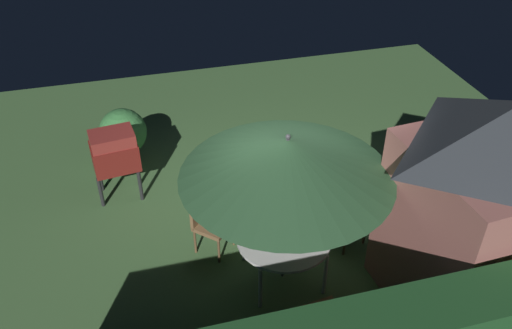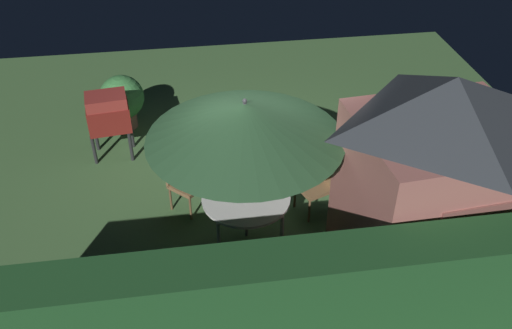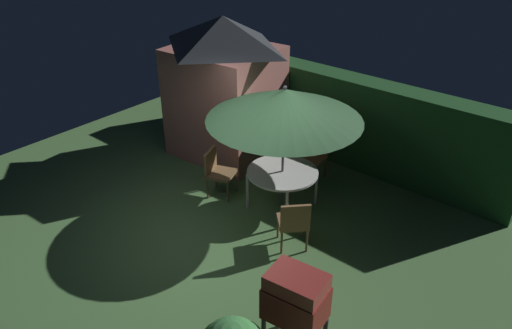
{
  "view_description": "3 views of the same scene",
  "coord_description": "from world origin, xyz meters",
  "px_view_note": "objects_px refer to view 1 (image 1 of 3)",
  "views": [
    {
      "loc": [
        1.98,
        6.07,
        5.55
      ],
      "look_at": [
        0.44,
        0.35,
        1.3
      ],
      "focal_mm": 37.44,
      "sensor_mm": 36.0,
      "label": 1
    },
    {
      "loc": [
        1.05,
        7.21,
        5.72
      ],
      "look_at": [
        0.12,
        0.95,
        1.07
      ],
      "focal_mm": 39.12,
      "sensor_mm": 36.0,
      "label": 2
    },
    {
      "loc": [
        4.64,
        -4.61,
        5.02
      ],
      "look_at": [
        0.33,
        0.49,
        1.2
      ],
      "focal_mm": 34.04,
      "sensor_mm": 36.0,
      "label": 3
    }
  ],
  "objects_px": {
    "patio_umbrella": "(287,158)",
    "chair_far_side": "(328,319)",
    "garden_shed": "(491,209)",
    "patio_table": "(284,239)",
    "bbq_grill": "(114,152)",
    "chair_near_shed": "(208,220)",
    "potted_plant_by_shed": "(123,134)",
    "chair_toward_hedge": "(352,212)"
  },
  "relations": [
    {
      "from": "patio_table",
      "to": "chair_far_side",
      "type": "relative_size",
      "value": 1.39
    },
    {
      "from": "bbq_grill",
      "to": "chair_near_shed",
      "type": "bearing_deg",
      "value": 126.69
    },
    {
      "from": "chair_near_shed",
      "to": "chair_far_side",
      "type": "bearing_deg",
      "value": 116.16
    },
    {
      "from": "garden_shed",
      "to": "bbq_grill",
      "type": "xyz_separation_m",
      "value": [
        4.25,
        -3.32,
        -0.63
      ]
    },
    {
      "from": "chair_near_shed",
      "to": "garden_shed",
      "type": "bearing_deg",
      "value": 150.4
    },
    {
      "from": "garden_shed",
      "to": "chair_toward_hedge",
      "type": "bearing_deg",
      "value": -52.54
    },
    {
      "from": "patio_umbrella",
      "to": "chair_far_side",
      "type": "bearing_deg",
      "value": 96.96
    },
    {
      "from": "bbq_grill",
      "to": "chair_near_shed",
      "type": "xyz_separation_m",
      "value": [
        -1.17,
        1.57,
        -0.33
      ]
    },
    {
      "from": "chair_near_shed",
      "to": "chair_toward_hedge",
      "type": "height_order",
      "value": "same"
    },
    {
      "from": "garden_shed",
      "to": "patio_table",
      "type": "relative_size",
      "value": 2.33
    },
    {
      "from": "garden_shed",
      "to": "chair_toward_hedge",
      "type": "distance_m",
      "value": 1.99
    },
    {
      "from": "potted_plant_by_shed",
      "to": "bbq_grill",
      "type": "bearing_deg",
      "value": 80.47
    },
    {
      "from": "chair_near_shed",
      "to": "chair_toward_hedge",
      "type": "xyz_separation_m",
      "value": [
        -2.02,
        0.37,
        0.0
      ]
    },
    {
      "from": "chair_far_side",
      "to": "chair_toward_hedge",
      "type": "height_order",
      "value": "same"
    },
    {
      "from": "garden_shed",
      "to": "patio_umbrella",
      "type": "relative_size",
      "value": 1.12
    },
    {
      "from": "patio_table",
      "to": "chair_far_side",
      "type": "xyz_separation_m",
      "value": [
        -0.15,
        1.23,
        -0.16
      ]
    },
    {
      "from": "patio_table",
      "to": "chair_far_side",
      "type": "distance_m",
      "value": 1.25
    },
    {
      "from": "garden_shed",
      "to": "patio_umbrella",
      "type": "distance_m",
      "value": 2.46
    },
    {
      "from": "garden_shed",
      "to": "chair_far_side",
      "type": "relative_size",
      "value": 3.23
    },
    {
      "from": "bbq_grill",
      "to": "chair_far_side",
      "type": "bearing_deg",
      "value": 121.03
    },
    {
      "from": "garden_shed",
      "to": "potted_plant_by_shed",
      "type": "height_order",
      "value": "garden_shed"
    },
    {
      "from": "patio_umbrella",
      "to": "bbq_grill",
      "type": "relative_size",
      "value": 2.16
    },
    {
      "from": "patio_umbrella",
      "to": "chair_far_side",
      "type": "relative_size",
      "value": 2.88
    },
    {
      "from": "garden_shed",
      "to": "bbq_grill",
      "type": "height_order",
      "value": "garden_shed"
    },
    {
      "from": "chair_far_side",
      "to": "potted_plant_by_shed",
      "type": "distance_m",
      "value": 4.98
    },
    {
      "from": "chair_far_side",
      "to": "garden_shed",
      "type": "bearing_deg",
      "value": -171.91
    },
    {
      "from": "patio_table",
      "to": "patio_umbrella",
      "type": "relative_size",
      "value": 0.48
    },
    {
      "from": "garden_shed",
      "to": "chair_near_shed",
      "type": "xyz_separation_m",
      "value": [
        3.08,
        -1.75,
        -0.96
      ]
    },
    {
      "from": "garden_shed",
      "to": "patio_table",
      "type": "distance_m",
      "value": 2.54
    },
    {
      "from": "chair_near_shed",
      "to": "chair_toward_hedge",
      "type": "distance_m",
      "value": 2.06
    },
    {
      "from": "patio_umbrella",
      "to": "bbq_grill",
      "type": "distance_m",
      "value": 3.33
    },
    {
      "from": "chair_near_shed",
      "to": "potted_plant_by_shed",
      "type": "bearing_deg",
      "value": -67.95
    },
    {
      "from": "bbq_grill",
      "to": "chair_toward_hedge",
      "type": "bearing_deg",
      "value": 148.71
    },
    {
      "from": "patio_umbrella",
      "to": "chair_toward_hedge",
      "type": "bearing_deg",
      "value": -159.04
    },
    {
      "from": "patio_table",
      "to": "bbq_grill",
      "type": "xyz_separation_m",
      "value": [
        2.03,
        -2.39,
        0.17
      ]
    },
    {
      "from": "bbq_grill",
      "to": "chair_far_side",
      "type": "distance_m",
      "value": 4.23
    },
    {
      "from": "patio_table",
      "to": "patio_umbrella",
      "type": "distance_m",
      "value": 1.3
    },
    {
      "from": "chair_far_side",
      "to": "patio_umbrella",
      "type": "bearing_deg",
      "value": -83.04
    },
    {
      "from": "chair_toward_hedge",
      "to": "garden_shed",
      "type": "bearing_deg",
      "value": 127.46
    },
    {
      "from": "patio_umbrella",
      "to": "chair_near_shed",
      "type": "distance_m",
      "value": 1.88
    },
    {
      "from": "patio_umbrella",
      "to": "patio_table",
      "type": "bearing_deg",
      "value": 0.0
    },
    {
      "from": "garden_shed",
      "to": "chair_near_shed",
      "type": "distance_m",
      "value": 3.67
    }
  ]
}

